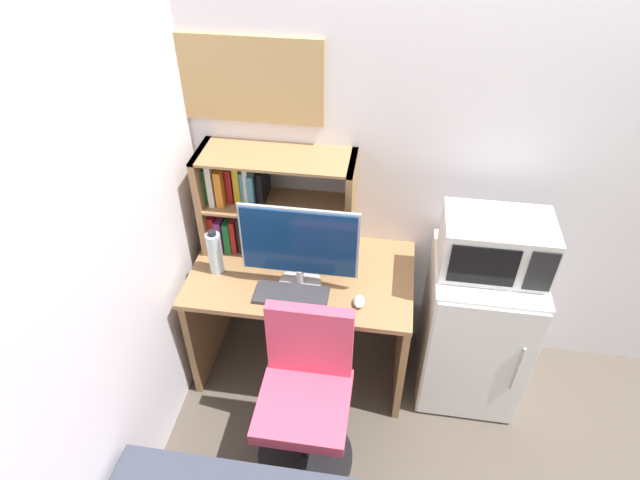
# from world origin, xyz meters

# --- Properties ---
(wall_back) EXTENTS (6.40, 0.04, 2.60)m
(wall_back) POSITION_xyz_m (0.40, 0.02, 1.30)
(wall_back) COLOR silver
(wall_back) RESTS_ON ground_plane
(desk) EXTENTS (1.15, 0.67, 0.73)m
(desk) POSITION_xyz_m (-0.98, -0.33, 0.50)
(desk) COLOR #997047
(desk) RESTS_ON ground_plane
(hutch_bookshelf) EXTENTS (0.79, 0.29, 0.56)m
(hutch_bookshelf) POSITION_xyz_m (-1.25, -0.13, 1.01)
(hutch_bookshelf) COLOR #997047
(hutch_bookshelf) RESTS_ON desk
(monitor) EXTENTS (0.57, 0.22, 0.46)m
(monitor) POSITION_xyz_m (-0.97, -0.43, 0.98)
(monitor) COLOR #B7B7BC
(monitor) RESTS_ON desk
(keyboard) EXTENTS (0.36, 0.15, 0.02)m
(keyboard) POSITION_xyz_m (-0.99, -0.52, 0.74)
(keyboard) COLOR #333338
(keyboard) RESTS_ON desk
(computer_mouse) EXTENTS (0.05, 0.08, 0.04)m
(computer_mouse) POSITION_xyz_m (-0.66, -0.52, 0.75)
(computer_mouse) COLOR silver
(computer_mouse) RESTS_ON desk
(water_bottle) EXTENTS (0.07, 0.07, 0.26)m
(water_bottle) POSITION_xyz_m (-1.41, -0.39, 0.85)
(water_bottle) COLOR silver
(water_bottle) RESTS_ON desk
(mini_fridge) EXTENTS (0.52, 0.56, 0.87)m
(mini_fridge) POSITION_xyz_m (-0.05, -0.32, 0.44)
(mini_fridge) COLOR white
(mini_fridge) RESTS_ON ground_plane
(microwave) EXTENTS (0.50, 0.33, 0.28)m
(microwave) POSITION_xyz_m (-0.05, -0.31, 1.01)
(microwave) COLOR silver
(microwave) RESTS_ON mini_fridge
(desk_chair) EXTENTS (0.48, 0.48, 0.90)m
(desk_chair) POSITION_xyz_m (-0.86, -0.88, 0.40)
(desk_chair) COLOR black
(desk_chair) RESTS_ON ground_plane
(wall_corkboard) EXTENTS (0.79, 0.02, 0.42)m
(wall_corkboard) POSITION_xyz_m (-1.30, -0.01, 1.61)
(wall_corkboard) COLOR tan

